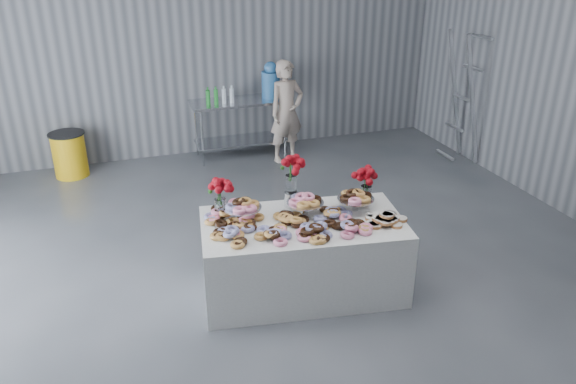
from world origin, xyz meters
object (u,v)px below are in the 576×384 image
at_px(stepladder, 463,98).
at_px(trash_barrel, 70,154).
at_px(prep_table, 240,118).
at_px(water_jug, 271,82).
at_px(person, 287,112).
at_px(display_table, 303,256).

bearing_deg(stepladder, trash_barrel, 167.14).
distance_m(prep_table, water_jug, 0.73).
bearing_deg(prep_table, trash_barrel, -180.00).
height_order(person, stepladder, stepladder).
xyz_separation_m(prep_table, water_jug, (0.50, -0.00, 0.53)).
relative_size(prep_table, trash_barrel, 2.31).
xyz_separation_m(prep_table, person, (0.62, -0.40, 0.15)).
distance_m(person, trash_barrel, 3.21).
xyz_separation_m(person, trash_barrel, (-3.16, 0.40, -0.45)).
xyz_separation_m(display_table, trash_barrel, (-2.18, 3.78, -0.05)).
bearing_deg(prep_table, stepladder, -22.58).
bearing_deg(trash_barrel, water_jug, 0.00).
relative_size(water_jug, person, 0.36).
bearing_deg(water_jug, prep_table, 180.00).
xyz_separation_m(prep_table, trash_barrel, (-2.54, -0.00, -0.29)).
height_order(trash_barrel, stepladder, stepladder).
xyz_separation_m(water_jug, trash_barrel, (-3.04, 0.00, -0.82)).
relative_size(prep_table, stepladder, 0.75).
height_order(water_jug, trash_barrel, water_jug).
bearing_deg(display_table, stepladder, 35.94).
height_order(prep_table, stepladder, stepladder).
bearing_deg(water_jug, trash_barrel, 180.00).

